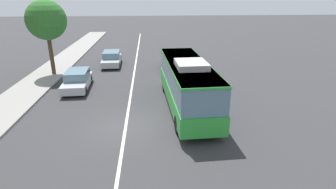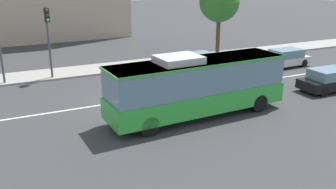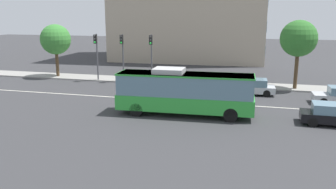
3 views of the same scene
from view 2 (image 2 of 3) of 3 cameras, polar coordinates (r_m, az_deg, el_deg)
ground_plane at (r=22.36m, az=-5.86°, el=-0.97°), size 160.00×160.00×0.00m
sidewalk_kerb at (r=29.79m, az=-11.23°, el=3.88°), size 80.00×3.18×0.14m
lane_centre_line at (r=22.36m, az=-5.87°, el=-0.95°), size 76.00×0.16×0.01m
transit_bus at (r=19.39m, az=4.63°, el=1.63°), size 10.11×2.97×3.46m
sedan_silver at (r=28.71m, az=4.20°, el=4.99°), size 4.58×2.01×1.46m
sedan_silver_ahead at (r=31.68m, az=17.78°, el=5.44°), size 4.56×1.94×1.46m
sedan_black at (r=26.33m, az=24.14°, el=2.14°), size 4.54×1.89×1.46m
traffic_light_near_corner at (r=27.26m, az=-18.28°, el=9.47°), size 0.34×0.62×5.20m
street_tree_kerbside_centre at (r=32.88m, az=8.06°, el=14.12°), size 3.50×3.50×6.78m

